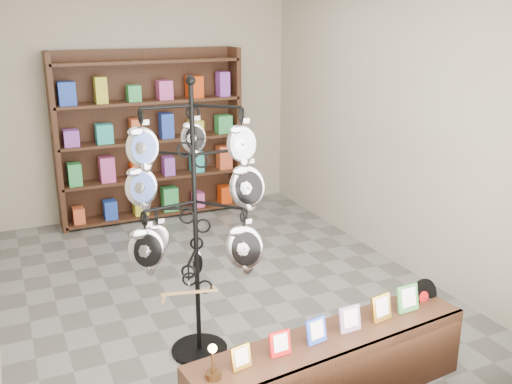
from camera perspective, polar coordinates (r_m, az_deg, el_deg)
ground at (r=5.84m, az=-4.15°, el=-9.21°), size 5.00×5.00×0.00m
room_envelope at (r=5.28m, az=-4.58°, el=9.07°), size 5.00×5.00×5.00m
display_tree at (r=4.26m, az=-6.16°, el=-1.01°), size 1.18×1.17×2.20m
front_shelf at (r=4.16m, az=7.55°, el=-17.09°), size 2.13×0.65×0.74m
back_shelving at (r=7.59m, az=-10.47°, el=5.03°), size 2.42×0.36×2.20m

